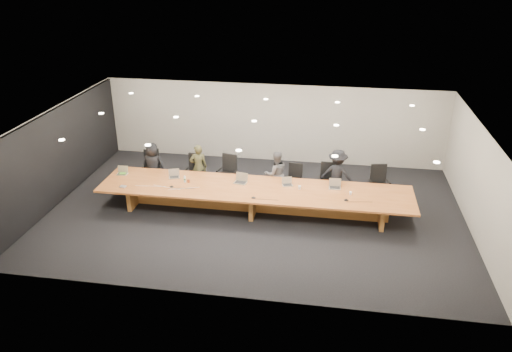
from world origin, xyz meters
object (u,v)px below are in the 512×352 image
(water_bottle, at_px, (185,179))
(conference_table, at_px, (254,195))
(person_d, at_px, (337,175))
(paper_cup_near, at_px, (300,188))
(chair_left, at_px, (194,172))
(paper_cup_far, at_px, (350,193))
(chair_far_right, at_px, (380,184))
(laptop_d, at_px, (288,182))
(mic_left, at_px, (172,186))
(chair_mid_left, at_px, (227,173))
(laptop_b, at_px, (174,174))
(laptop_a, at_px, (122,171))
(chair_far_left, at_px, (152,168))
(chair_mid_right, at_px, (294,180))
(amber_mug, at_px, (188,181))
(laptop_e, at_px, (335,184))
(person_a, at_px, (153,166))
(laptop_c, at_px, (240,179))
(av_box, at_px, (123,187))
(person_b, at_px, (199,167))
(person_c, at_px, (276,174))
(chair_right, at_px, (327,180))
(mic_center, at_px, (254,197))
(mic_right, at_px, (346,200))

(water_bottle, bearing_deg, conference_table, -1.94)
(person_d, bearing_deg, paper_cup_near, 58.97)
(chair_left, bearing_deg, paper_cup_far, -9.74)
(chair_far_right, relative_size, laptop_d, 3.90)
(water_bottle, xyz_separation_m, mic_left, (-0.29, -0.36, -0.08))
(chair_mid_left, relative_size, laptop_b, 3.70)
(person_d, xyz_separation_m, laptop_a, (-6.48, -0.92, 0.08))
(chair_far_left, xyz_separation_m, chair_mid_right, (4.62, -0.13, -0.06))
(amber_mug, bearing_deg, laptop_e, 3.77)
(person_a, xyz_separation_m, laptop_a, (-0.69, -0.82, 0.13))
(laptop_c, height_order, av_box, laptop_c)
(laptop_a, bearing_deg, laptop_b, -2.49)
(chair_left, xyz_separation_m, person_b, (0.13, 0.06, 0.17))
(water_bottle, bearing_deg, person_c, 22.27)
(av_box, bearing_deg, amber_mug, 27.53)
(chair_right, bearing_deg, mic_left, -158.53)
(chair_mid_right, relative_size, paper_cup_near, 10.19)
(laptop_d, relative_size, laptop_e, 0.87)
(chair_right, relative_size, mic_center, 8.63)
(laptop_e, bearing_deg, chair_mid_right, 144.73)
(laptop_b, xyz_separation_m, water_bottle, (0.41, -0.26, -0.03))
(laptop_b, distance_m, mic_right, 5.15)
(chair_far_left, bearing_deg, laptop_d, -27.67)
(conference_table, distance_m, chair_far_left, 3.82)
(person_c, bearing_deg, chair_left, -22.05)
(conference_table, distance_m, av_box, 3.81)
(mic_left, xyz_separation_m, mic_center, (2.46, -0.32, 0.00))
(chair_mid_right, bearing_deg, person_b, -173.83)
(person_c, height_order, laptop_b, person_c)
(chair_far_right, relative_size, water_bottle, 6.03)
(chair_left, distance_m, person_c, 2.61)
(person_b, distance_m, mic_left, 1.57)
(mic_center, bearing_deg, chair_mid_right, 62.11)
(chair_left, xyz_separation_m, mic_right, (4.73, -1.52, 0.19))
(chair_left, bearing_deg, laptop_e, -6.85)
(amber_mug, distance_m, mic_right, 4.61)
(chair_far_right, distance_m, person_b, 5.61)
(mic_center, bearing_deg, laptop_c, 121.25)
(person_a, bearing_deg, laptop_a, 48.46)
(paper_cup_near, bearing_deg, person_a, 168.20)
(person_a, distance_m, laptop_b, 1.25)
(person_d, relative_size, laptop_d, 5.39)
(chair_right, relative_size, laptop_a, 3.51)
(amber_mug, bearing_deg, person_d, 14.97)
(laptop_a, height_order, mic_right, laptop_a)
(chair_mid_right, relative_size, person_d, 0.65)
(water_bottle, bearing_deg, chair_right, 16.61)
(laptop_c, bearing_deg, chair_left, 162.44)
(laptop_a, distance_m, paper_cup_near, 5.43)
(person_c, distance_m, person_d, 1.86)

